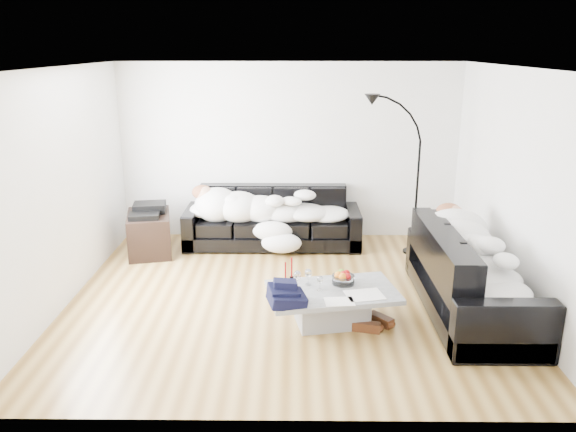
{
  "coord_description": "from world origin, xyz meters",
  "views": [
    {
      "loc": [
        0.06,
        -5.99,
        2.82
      ],
      "look_at": [
        0.0,
        0.3,
        0.9
      ],
      "focal_mm": 35.0,
      "sensor_mm": 36.0,
      "label": 1
    }
  ],
  "objects_px": {
    "coffee_table": "(332,307)",
    "stereo": "(148,209)",
    "wine_glass_c": "(320,283)",
    "wine_glass_b": "(297,279)",
    "candle_right": "(292,268)",
    "wine_glass_a": "(308,277)",
    "sofa_back": "(272,218)",
    "av_cabinet": "(150,233)",
    "sofa_right": "(472,272)",
    "sleeper_right": "(474,255)",
    "floor_lamp": "(417,186)",
    "candle_left": "(285,272)",
    "shoes": "(373,323)",
    "sleeper_back": "(272,204)",
    "fruit_bowl": "(343,277)"
  },
  "relations": [
    {
      "from": "coffee_table",
      "to": "wine_glass_b",
      "type": "height_order",
      "value": "wine_glass_b"
    },
    {
      "from": "sleeper_back",
      "to": "fruit_bowl",
      "type": "bearing_deg",
      "value": -69.41
    },
    {
      "from": "sleeper_right",
      "to": "fruit_bowl",
      "type": "bearing_deg",
      "value": 96.07
    },
    {
      "from": "wine_glass_b",
      "to": "av_cabinet",
      "type": "distance_m",
      "value": 2.91
    },
    {
      "from": "fruit_bowl",
      "to": "candle_right",
      "type": "bearing_deg",
      "value": 167.12
    },
    {
      "from": "sleeper_back",
      "to": "stereo",
      "type": "bearing_deg",
      "value": -170.02
    },
    {
      "from": "wine_glass_c",
      "to": "candle_right",
      "type": "xyz_separation_m",
      "value": [
        -0.29,
        0.3,
        0.04
      ]
    },
    {
      "from": "sofa_back",
      "to": "sleeper_back",
      "type": "height_order",
      "value": "sleeper_back"
    },
    {
      "from": "wine_glass_b",
      "to": "coffee_table",
      "type": "bearing_deg",
      "value": -7.79
    },
    {
      "from": "sofa_right",
      "to": "candle_right",
      "type": "bearing_deg",
      "value": 90.71
    },
    {
      "from": "sofa_right",
      "to": "coffee_table",
      "type": "xyz_separation_m",
      "value": [
        -1.53,
        -0.31,
        -0.27
      ]
    },
    {
      "from": "wine_glass_b",
      "to": "stereo",
      "type": "height_order",
      "value": "stereo"
    },
    {
      "from": "av_cabinet",
      "to": "wine_glass_b",
      "type": "bearing_deg",
      "value": -57.55
    },
    {
      "from": "candle_right",
      "to": "floor_lamp",
      "type": "height_order",
      "value": "floor_lamp"
    },
    {
      "from": "fruit_bowl",
      "to": "av_cabinet",
      "type": "xyz_separation_m",
      "value": [
        -2.55,
        1.93,
        -0.17
      ]
    },
    {
      "from": "sofa_right",
      "to": "wine_glass_c",
      "type": "xyz_separation_m",
      "value": [
        -1.67,
        -0.33,
        0.01
      ]
    },
    {
      "from": "wine_glass_a",
      "to": "candle_right",
      "type": "relative_size",
      "value": 0.73
    },
    {
      "from": "sofa_back",
      "to": "coffee_table",
      "type": "relative_size",
      "value": 1.91
    },
    {
      "from": "sofa_right",
      "to": "wine_glass_a",
      "type": "height_order",
      "value": "sofa_right"
    },
    {
      "from": "shoes",
      "to": "sofa_right",
      "type": "bearing_deg",
      "value": 45.36
    },
    {
      "from": "fruit_bowl",
      "to": "shoes",
      "type": "bearing_deg",
      "value": -40.51
    },
    {
      "from": "av_cabinet",
      "to": "sofa_right",
      "type": "bearing_deg",
      "value": -37.02
    },
    {
      "from": "av_cabinet",
      "to": "floor_lamp",
      "type": "distance_m",
      "value": 3.78
    },
    {
      "from": "coffee_table",
      "to": "stereo",
      "type": "height_order",
      "value": "stereo"
    },
    {
      "from": "candle_left",
      "to": "av_cabinet",
      "type": "xyz_separation_m",
      "value": [
        -1.94,
        1.89,
        -0.21
      ]
    },
    {
      "from": "sleeper_back",
      "to": "floor_lamp",
      "type": "relative_size",
      "value": 1.1
    },
    {
      "from": "sofa_back",
      "to": "sleeper_right",
      "type": "xyz_separation_m",
      "value": [
        2.25,
        -2.13,
        0.24
      ]
    },
    {
      "from": "sleeper_right",
      "to": "candle_right",
      "type": "bearing_deg",
      "value": 90.71
    },
    {
      "from": "sofa_back",
      "to": "av_cabinet",
      "type": "height_order",
      "value": "sofa_back"
    },
    {
      "from": "wine_glass_c",
      "to": "floor_lamp",
      "type": "bearing_deg",
      "value": 56.61
    },
    {
      "from": "sofa_back",
      "to": "wine_glass_b",
      "type": "relative_size",
      "value": 13.48
    },
    {
      "from": "wine_glass_b",
      "to": "sleeper_right",
      "type": "bearing_deg",
      "value": 7.88
    },
    {
      "from": "candle_left",
      "to": "shoes",
      "type": "xyz_separation_m",
      "value": [
        0.92,
        -0.3,
        -0.44
      ]
    },
    {
      "from": "wine_glass_a",
      "to": "candle_right",
      "type": "xyz_separation_m",
      "value": [
        -0.18,
        0.16,
        0.03
      ]
    },
    {
      "from": "wine_glass_a",
      "to": "wine_glass_c",
      "type": "height_order",
      "value": "wine_glass_a"
    },
    {
      "from": "floor_lamp",
      "to": "sleeper_back",
      "type": "bearing_deg",
      "value": 177.11
    },
    {
      "from": "candle_right",
      "to": "shoes",
      "type": "distance_m",
      "value": 1.04
    },
    {
      "from": "wine_glass_b",
      "to": "wine_glass_c",
      "type": "height_order",
      "value": "wine_glass_b"
    },
    {
      "from": "coffee_table",
      "to": "wine_glass_b",
      "type": "xyz_separation_m",
      "value": [
        -0.37,
        0.05,
        0.29
      ]
    },
    {
      "from": "coffee_table",
      "to": "wine_glass_c",
      "type": "distance_m",
      "value": 0.3
    },
    {
      "from": "sofa_right",
      "to": "sofa_back",
      "type": "bearing_deg",
      "value": 46.53
    },
    {
      "from": "wine_glass_a",
      "to": "wine_glass_b",
      "type": "bearing_deg",
      "value": -146.72
    },
    {
      "from": "shoes",
      "to": "av_cabinet",
      "type": "relative_size",
      "value": 0.58
    },
    {
      "from": "wine_glass_c",
      "to": "sofa_right",
      "type": "bearing_deg",
      "value": 11.13
    },
    {
      "from": "sofa_back",
      "to": "wine_glass_c",
      "type": "distance_m",
      "value": 2.53
    },
    {
      "from": "coffee_table",
      "to": "av_cabinet",
      "type": "xyz_separation_m",
      "value": [
        -2.43,
        2.09,
        0.09
      ]
    },
    {
      "from": "sofa_back",
      "to": "stereo",
      "type": "distance_m",
      "value": 1.77
    },
    {
      "from": "sofa_back",
      "to": "av_cabinet",
      "type": "relative_size",
      "value": 3.05
    },
    {
      "from": "candle_right",
      "to": "wine_glass_a",
      "type": "bearing_deg",
      "value": -42.8
    },
    {
      "from": "floor_lamp",
      "to": "sofa_back",
      "type": "bearing_deg",
      "value": 175.71
    }
  ]
}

